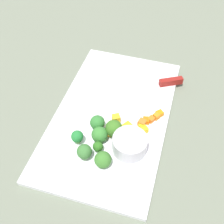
# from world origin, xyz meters

# --- Properties ---
(ground_plane) EXTENTS (4.00, 4.00, 0.00)m
(ground_plane) POSITION_xyz_m (0.00, 0.00, 0.00)
(ground_plane) COLOR slate
(cutting_board) EXTENTS (0.51, 0.30, 0.01)m
(cutting_board) POSITION_xyz_m (0.00, 0.00, 0.01)
(cutting_board) COLOR white
(cutting_board) RESTS_ON ground_plane
(prep_bowl) EXTENTS (0.09, 0.09, 0.04)m
(prep_bowl) POSITION_xyz_m (-0.10, -0.07, 0.03)
(prep_bowl) COLOR #B7B7BA
(prep_bowl) RESTS_ON cutting_board
(chef_knife) EXTENTS (0.18, 0.31, 0.02)m
(chef_knife) POSITION_xyz_m (0.13, -0.07, 0.02)
(chef_knife) COLOR silver
(chef_knife) RESTS_ON cutting_board
(carrot_dice_0) EXTENTS (0.02, 0.02, 0.02)m
(carrot_dice_0) POSITION_xyz_m (0.02, -0.12, 0.02)
(carrot_dice_0) COLOR orange
(carrot_dice_0) RESTS_ON cutting_board
(carrot_dice_1) EXTENTS (0.02, 0.02, 0.01)m
(carrot_dice_1) POSITION_xyz_m (0.01, -0.11, 0.02)
(carrot_dice_1) COLOR orange
(carrot_dice_1) RESTS_ON cutting_board
(carrot_dice_2) EXTENTS (0.02, 0.02, 0.02)m
(carrot_dice_2) POSITION_xyz_m (-0.01, -0.09, 0.02)
(carrot_dice_2) COLOR orange
(carrot_dice_2) RESTS_ON cutting_board
(carrot_dice_3) EXTENTS (0.02, 0.02, 0.01)m
(carrot_dice_3) POSITION_xyz_m (0.00, -0.09, 0.02)
(carrot_dice_3) COLOR orange
(carrot_dice_3) RESTS_ON cutting_board
(carrot_dice_4) EXTENTS (0.02, 0.02, 0.01)m
(carrot_dice_4) POSITION_xyz_m (0.03, -0.12, 0.02)
(carrot_dice_4) COLOR orange
(carrot_dice_4) RESTS_ON cutting_board
(pepper_dice_0) EXTENTS (0.03, 0.03, 0.02)m
(pepper_dice_0) POSITION_xyz_m (-0.02, -0.02, 0.02)
(pepper_dice_0) COLOR yellow
(pepper_dice_0) RESTS_ON cutting_board
(pepper_dice_1) EXTENTS (0.02, 0.02, 0.01)m
(pepper_dice_1) POSITION_xyz_m (-0.02, -0.09, 0.02)
(pepper_dice_1) COLOR yellow
(pepper_dice_1) RESTS_ON cutting_board
(pepper_dice_2) EXTENTS (0.02, 0.02, 0.02)m
(pepper_dice_2) POSITION_xyz_m (-0.03, -0.10, 0.02)
(pepper_dice_2) COLOR yellow
(pepper_dice_2) RESTS_ON cutting_board
(pepper_dice_3) EXTENTS (0.02, 0.02, 0.02)m
(pepper_dice_3) POSITION_xyz_m (-0.07, -0.01, 0.02)
(pepper_dice_3) COLOR yellow
(pepper_dice_3) RESTS_ON cutting_board
(pepper_dice_4) EXTENTS (0.03, 0.03, 0.02)m
(pepper_dice_4) POSITION_xyz_m (-0.04, -0.05, 0.02)
(pepper_dice_4) COLOR yellow
(pepper_dice_4) RESTS_ON cutting_board
(broccoli_floret_0) EXTENTS (0.04, 0.04, 0.04)m
(broccoli_floret_0) POSITION_xyz_m (-0.15, 0.02, 0.04)
(broccoli_floret_0) COLOR #84AA60
(broccoli_floret_0) RESTS_ON cutting_board
(broccoli_floret_1) EXTENTS (0.03, 0.03, 0.04)m
(broccoli_floret_1) POSITION_xyz_m (-0.11, 0.06, 0.03)
(broccoli_floret_1) COLOR #85B954
(broccoli_floret_1) RESTS_ON cutting_board
(broccoli_floret_2) EXTENTS (0.03, 0.03, 0.03)m
(broccoli_floret_2) POSITION_xyz_m (-0.12, -0.00, 0.03)
(broccoli_floret_2) COLOR #96AC65
(broccoli_floret_2) RESTS_ON cutting_board
(broccoli_floret_3) EXTENTS (0.04, 0.04, 0.04)m
(broccoli_floret_3) POSITION_xyz_m (-0.09, 0.01, 0.03)
(broccoli_floret_3) COLOR #8AB856
(broccoli_floret_3) RESTS_ON cutting_board
(broccoli_floret_4) EXTENTS (0.04, 0.04, 0.05)m
(broccoli_floret_4) POSITION_xyz_m (-0.06, -0.02, 0.04)
(broccoli_floret_4) COLOR #91B363
(broccoli_floret_4) RESTS_ON cutting_board
(broccoli_floret_5) EXTENTS (0.04, 0.04, 0.04)m
(broccoli_floret_5) POSITION_xyz_m (-0.06, 0.02, 0.03)
(broccoli_floret_5) COLOR #93B461
(broccoli_floret_5) RESTS_ON cutting_board
(broccoli_floret_6) EXTENTS (0.04, 0.04, 0.04)m
(broccoli_floret_6) POSITION_xyz_m (-0.15, -0.02, 0.03)
(broccoli_floret_6) COLOR #8FBB69
(broccoli_floret_6) RESTS_ON cutting_board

